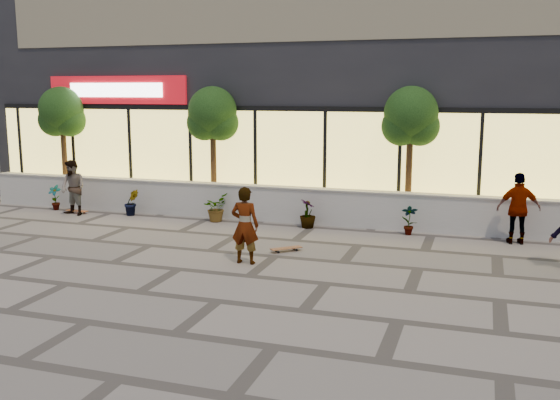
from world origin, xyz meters
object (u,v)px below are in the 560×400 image
(tree_midwest, at_px, (213,117))
(skateboard_center, at_px, (286,248))
(skater_center, at_px, (245,225))
(skater_left, at_px, (73,188))
(tree_mideast, at_px, (411,120))
(skater_right_near, at_px, (519,209))
(skateboard_left, at_px, (77,211))
(tree_west, at_px, (62,115))

(tree_midwest, xyz_separation_m, skateboard_center, (3.62, -3.93, -2.91))
(tree_midwest, distance_m, skateboard_center, 6.09)
(skater_center, relative_size, skater_left, 1.01)
(tree_mideast, relative_size, skater_right_near, 2.18)
(skateboard_center, relative_size, skateboard_left, 0.95)
(skater_center, height_order, skater_right_near, skater_right_near)
(skater_right_near, xyz_separation_m, skateboard_center, (-5.25, -2.53, -0.82))
(skater_left, bearing_deg, skater_right_near, 14.01)
(skateboard_center, bearing_deg, tree_mideast, 16.18)
(skater_center, xyz_separation_m, skateboard_left, (-7.08, 3.68, -0.79))
(tree_mideast, relative_size, skateboard_center, 5.55)
(tree_west, bearing_deg, skater_left, -48.11)
(tree_midwest, distance_m, skateboard_left, 5.18)
(skater_left, relative_size, skateboard_center, 2.41)
(skater_left, height_order, skateboard_center, skater_left)
(skater_right_near, height_order, skateboard_left, skater_right_near)
(tree_midwest, xyz_separation_m, skater_right_near, (8.88, -1.40, -2.09))
(skater_center, height_order, skateboard_left, skater_center)
(skateboard_center, bearing_deg, tree_midwest, 90.01)
(skateboard_center, bearing_deg, tree_west, 114.03)
(skater_left, bearing_deg, skateboard_left, 124.08)
(skateboard_left, bearing_deg, skater_right_near, 3.57)
(tree_midwest, bearing_deg, tree_mideast, 0.00)
(skater_center, height_order, skateboard_center, skater_center)
(skater_center, distance_m, skater_left, 7.75)
(tree_midwest, xyz_separation_m, skater_center, (3.06, -5.18, -2.12))
(tree_mideast, bearing_deg, skater_left, -169.81)
(tree_west, distance_m, skateboard_left, 3.60)
(tree_mideast, distance_m, skater_right_near, 3.82)
(tree_west, xyz_separation_m, tree_mideast, (11.50, 0.00, 0.00))
(tree_mideast, bearing_deg, tree_west, 180.00)
(skater_right_near, bearing_deg, skater_left, -9.06)
(skateboard_left, bearing_deg, skater_left, -65.10)
(tree_mideast, xyz_separation_m, skateboard_left, (-10.02, -1.50, -2.91))
(tree_midwest, bearing_deg, skater_left, -155.49)
(tree_west, relative_size, tree_mideast, 1.00)
(skater_left, height_order, skateboard_left, skater_left)
(tree_west, xyz_separation_m, skater_center, (8.56, -5.18, -2.12))
(tree_west, relative_size, skater_center, 2.27)
(tree_west, height_order, skateboard_center, tree_west)
(tree_midwest, height_order, skateboard_left, tree_midwest)
(skater_center, bearing_deg, tree_mideast, -121.21)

